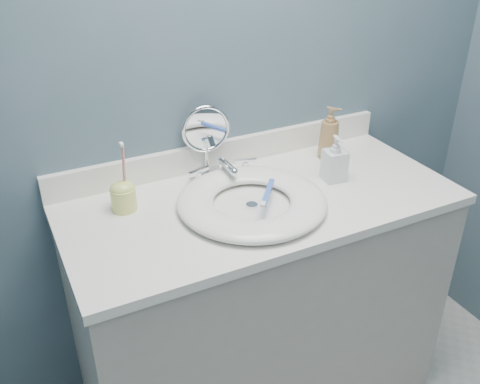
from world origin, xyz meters
TOP-DOWN VIEW (x-y plane):
  - back_wall at (0.00, 1.25)m, footprint 2.20×0.02m
  - vanity_cabinet at (0.00, 0.97)m, footprint 1.20×0.55m
  - countertop at (0.00, 0.97)m, footprint 1.22×0.57m
  - backsplash at (0.00, 1.24)m, footprint 1.22×0.02m
  - basin at (-0.05, 0.94)m, footprint 0.45×0.45m
  - drain at (-0.05, 0.94)m, footprint 0.04×0.04m
  - faucet at (-0.05, 1.14)m, footprint 0.25×0.13m
  - makeup_mirror at (-0.08, 1.21)m, footprint 0.16×0.09m
  - soap_bottle_amber at (0.35, 1.13)m, footprint 0.10×0.10m
  - soap_bottle_clear at (0.27, 0.98)m, footprint 0.08×0.08m
  - toothbrush_holder at (-0.40, 1.10)m, footprint 0.07×0.07m
  - toothbrush_lying at (-0.01, 0.93)m, footprint 0.12×0.14m

SIDE VIEW (x-z plane):
  - vanity_cabinet at x=0.00m, z-range 0.00..0.85m
  - countertop at x=0.00m, z-range 0.85..0.88m
  - drain at x=-0.05m, z-range 0.88..0.89m
  - basin at x=-0.05m, z-range 0.88..0.92m
  - faucet at x=-0.05m, z-range 0.87..0.95m
  - toothbrush_lying at x=-0.01m, z-range 0.92..0.93m
  - backsplash at x=0.00m, z-range 0.88..0.97m
  - toothbrush_holder at x=-0.40m, z-range 0.82..1.04m
  - soap_bottle_clear at x=0.27m, z-range 0.88..1.03m
  - soap_bottle_amber at x=0.35m, z-range 0.88..1.07m
  - makeup_mirror at x=-0.08m, z-range 0.89..1.13m
  - back_wall at x=0.00m, z-range 0.00..2.40m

